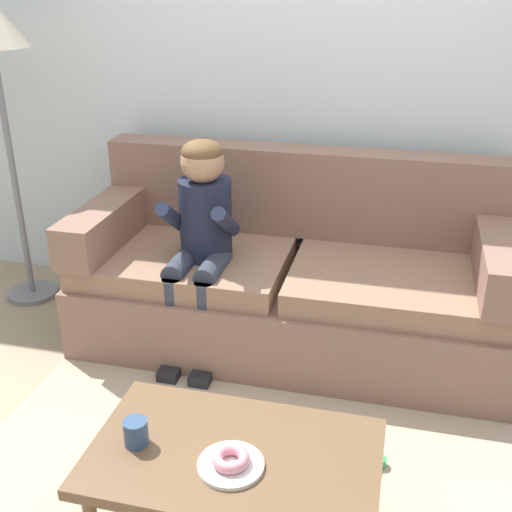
{
  "coord_description": "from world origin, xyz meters",
  "views": [
    {
      "loc": [
        0.42,
        -2.06,
        1.82
      ],
      "look_at": [
        -0.19,
        0.45,
        0.65
      ],
      "focal_mm": 44.37,
      "sensor_mm": 36.0,
      "label": 1
    }
  ],
  "objects": [
    {
      "name": "donut",
      "position": [
        -0.02,
        -0.61,
        0.44
      ],
      "size": [
        0.17,
        0.17,
        0.04
      ],
      "primitive_type": "torus",
      "rotation": [
        0.0,
        0.0,
        2.48
      ],
      "color": "pink",
      "rests_on": "plate"
    },
    {
      "name": "plate",
      "position": [
        -0.02,
        -0.61,
        0.42
      ],
      "size": [
        0.21,
        0.21,
        0.01
      ],
      "primitive_type": "cylinder",
      "color": "white",
      "rests_on": "coffee_table"
    },
    {
      "name": "wall_back",
      "position": [
        0.0,
        1.4,
        1.4
      ],
      "size": [
        8.0,
        0.1,
        2.8
      ],
      "primitive_type": "cube",
      "color": "silver",
      "rests_on": "ground"
    },
    {
      "name": "ground",
      "position": [
        0.0,
        0.0,
        0.0
      ],
      "size": [
        10.0,
        10.0,
        0.0
      ],
      "primitive_type": "plane",
      "color": "#9E896B"
    },
    {
      "name": "coffee_table",
      "position": [
        -0.03,
        -0.54,
        0.37
      ],
      "size": [
        0.93,
        0.56,
        0.41
      ],
      "color": "brown",
      "rests_on": "ground"
    },
    {
      "name": "couch",
      "position": [
        -0.1,
        0.85,
        0.35
      ],
      "size": [
        2.16,
        0.9,
        0.97
      ],
      "color": "#846051",
      "rests_on": "ground"
    },
    {
      "name": "person_child",
      "position": [
        -0.52,
        0.64,
        0.67
      ],
      "size": [
        0.34,
        0.58,
        1.1
      ],
      "color": "#1E2338",
      "rests_on": "ground"
    },
    {
      "name": "area_rug",
      "position": [
        0.0,
        -0.25,
        0.01
      ],
      "size": [
        2.37,
        1.67,
        0.01
      ],
      "primitive_type": "cube",
      "color": "tan",
      "rests_on": "ground"
    },
    {
      "name": "toy_controller",
      "position": [
        0.35,
        -0.04,
        0.03
      ],
      "size": [
        0.23,
        0.09,
        0.05
      ],
      "rotation": [
        0.0,
        0.0,
        -0.2
      ],
      "color": "#339E56",
      "rests_on": "ground"
    },
    {
      "name": "mug",
      "position": [
        -0.34,
        -0.58,
        0.46
      ],
      "size": [
        0.08,
        0.08,
        0.09
      ],
      "primitive_type": "cylinder",
      "color": "#334C72",
      "rests_on": "coffee_table"
    }
  ]
}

